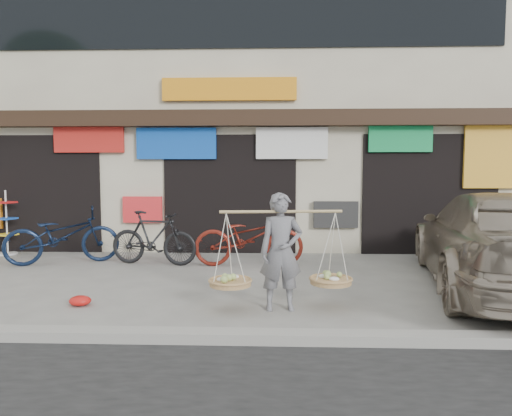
{
  "coord_description": "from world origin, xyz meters",
  "views": [
    {
      "loc": [
        0.97,
        -6.87,
        1.87
      ],
      "look_at": [
        0.69,
        0.9,
        1.25
      ],
      "focal_mm": 32.0,
      "sensor_mm": 36.0,
      "label": 1
    }
  ],
  "objects_px": {
    "bike_0": "(62,235)",
    "display_rack": "(7,229)",
    "bike_2": "(249,237)",
    "street_vendor": "(281,256)",
    "bike_1": "(154,238)",
    "suv": "(501,241)"
  },
  "relations": [
    {
      "from": "bike_0",
      "to": "display_rack",
      "type": "xyz_separation_m",
      "value": [
        -1.71,
        0.94,
        0.01
      ]
    },
    {
      "from": "bike_0",
      "to": "bike_2",
      "type": "height_order",
      "value": "bike_0"
    },
    {
      "from": "street_vendor",
      "to": "bike_2",
      "type": "relative_size",
      "value": 0.89
    },
    {
      "from": "street_vendor",
      "to": "display_rack",
      "type": "height_order",
      "value": "street_vendor"
    },
    {
      "from": "bike_2",
      "to": "street_vendor",
      "type": "bearing_deg",
      "value": -173.36
    },
    {
      "from": "bike_0",
      "to": "bike_1",
      "type": "bearing_deg",
      "value": -113.72
    },
    {
      "from": "display_rack",
      "to": "bike_2",
      "type": "bearing_deg",
      "value": -10.34
    },
    {
      "from": "display_rack",
      "to": "bike_0",
      "type": "bearing_deg",
      "value": -28.84
    },
    {
      "from": "street_vendor",
      "to": "bike_2",
      "type": "height_order",
      "value": "street_vendor"
    },
    {
      "from": "display_rack",
      "to": "suv",
      "type": "bearing_deg",
      "value": -16.02
    },
    {
      "from": "street_vendor",
      "to": "bike_1",
      "type": "xyz_separation_m",
      "value": [
        -2.5,
        2.9,
        -0.19
      ]
    },
    {
      "from": "bike_1",
      "to": "suv",
      "type": "bearing_deg",
      "value": -96.35
    },
    {
      "from": "bike_1",
      "to": "display_rack",
      "type": "distance_m",
      "value": 3.72
    },
    {
      "from": "street_vendor",
      "to": "bike_0",
      "type": "bearing_deg",
      "value": 139.99
    },
    {
      "from": "suv",
      "to": "display_rack",
      "type": "distance_m",
      "value": 9.93
    },
    {
      "from": "street_vendor",
      "to": "bike_2",
      "type": "xyz_separation_m",
      "value": [
        -0.58,
        2.88,
        -0.16
      ]
    },
    {
      "from": "suv",
      "to": "display_rack",
      "type": "xyz_separation_m",
      "value": [
        -9.55,
        2.74,
        -0.19
      ]
    },
    {
      "from": "street_vendor",
      "to": "bike_1",
      "type": "bearing_deg",
      "value": 124.66
    },
    {
      "from": "street_vendor",
      "to": "suv",
      "type": "distance_m",
      "value": 3.65
    },
    {
      "from": "street_vendor",
      "to": "bike_0",
      "type": "xyz_separation_m",
      "value": [
        -4.38,
        2.94,
        -0.15
      ]
    },
    {
      "from": "bike_1",
      "to": "suv",
      "type": "relative_size",
      "value": 0.32
    },
    {
      "from": "street_vendor",
      "to": "bike_1",
      "type": "height_order",
      "value": "street_vendor"
    }
  ]
}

